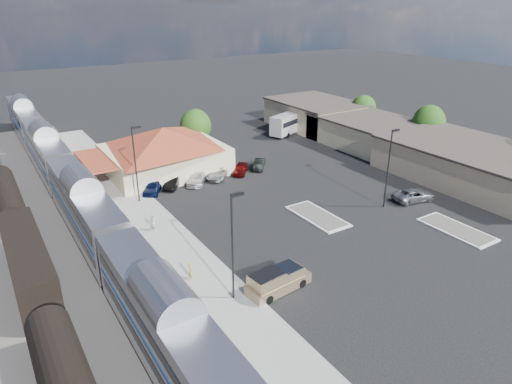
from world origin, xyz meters
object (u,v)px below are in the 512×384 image
pickup_truck (278,280)px  suv (414,195)px  station_depot (164,150)px  coach_bus (293,121)px

pickup_truck → suv: (23.53, 6.13, -0.19)m
station_depot → suv: (20.81, -24.65, -2.42)m
pickup_truck → coach_bus: 47.89m
suv → coach_bus: size_ratio=0.45×
station_depot → pickup_truck: bearing=-95.0°
station_depot → pickup_truck: 30.99m
pickup_truck → suv: size_ratio=1.11×
pickup_truck → suv: 24.32m
station_depot → coach_bus: bearing=14.6°
suv → coach_bus: coach_bus is taller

